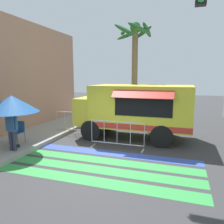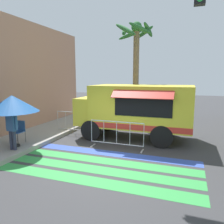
# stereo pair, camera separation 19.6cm
# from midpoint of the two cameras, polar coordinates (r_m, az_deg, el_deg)

# --- Properties ---
(ground_plane) EXTENTS (60.00, 60.00, 0.00)m
(ground_plane) POSITION_cam_midpoint_polar(r_m,az_deg,el_deg) (7.69, -1.18, -12.90)
(ground_plane) COLOR #38383A
(crosswalk_painted) EXTENTS (6.40, 2.84, 0.01)m
(crosswalk_painted) POSITION_cam_midpoint_polar(r_m,az_deg,el_deg) (7.43, -2.00, -13.67)
(crosswalk_painted) COLOR green
(crosswalk_painted) RESTS_ON ground_plane
(food_truck) EXTENTS (5.28, 2.77, 2.50)m
(food_truck) POSITION_cam_midpoint_polar(r_m,az_deg,el_deg) (10.29, 6.13, 1.20)
(food_truck) COLOR yellow
(food_truck) RESTS_ON ground_plane
(traffic_signal_pole) EXTENTS (3.89, 0.29, 6.40)m
(traffic_signal_pole) POSITION_cam_midpoint_polar(r_m,az_deg,el_deg) (7.54, 27.01, 18.95)
(traffic_signal_pole) COLOR #515456
(traffic_signal_pole) RESTS_ON ground_plane
(patio_umbrella) EXTENTS (1.98, 1.98, 2.03)m
(patio_umbrella) POSITION_cam_midpoint_polar(r_m,az_deg,el_deg) (9.15, -24.05, 2.00)
(patio_umbrella) COLOR black
(patio_umbrella) RESTS_ON sidewalk_left
(folding_chair) EXTENTS (0.46, 0.46, 0.91)m
(folding_chair) POSITION_cam_midpoint_polar(r_m,az_deg,el_deg) (9.87, -22.66, -4.24)
(folding_chair) COLOR #4C4C51
(folding_chair) RESTS_ON sidewalk_left
(vendor_person) EXTENTS (0.53, 0.21, 1.56)m
(vendor_person) POSITION_cam_midpoint_polar(r_m,az_deg,el_deg) (8.88, -24.12, -3.60)
(vendor_person) COLOR #2D3347
(vendor_person) RESTS_ON sidewalk_left
(barricade_front) EXTENTS (2.24, 0.44, 1.13)m
(barricade_front) POSITION_cam_midpoint_polar(r_m,az_deg,el_deg) (8.85, 1.85, -6.01)
(barricade_front) COLOR #B7BABF
(barricade_front) RESTS_ON ground_plane
(barricade_side) EXTENTS (1.95, 0.44, 1.13)m
(barricade_side) POSITION_cam_midpoint_polar(r_m,az_deg,el_deg) (11.31, -9.39, -2.81)
(barricade_side) COLOR #B7BABF
(barricade_side) RESTS_ON ground_plane
(palm_tree) EXTENTS (2.25, 2.58, 5.95)m
(palm_tree) POSITION_cam_midpoint_polar(r_m,az_deg,el_deg) (13.01, 6.65, 15.04)
(palm_tree) COLOR #7A664C
(palm_tree) RESTS_ON ground_plane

